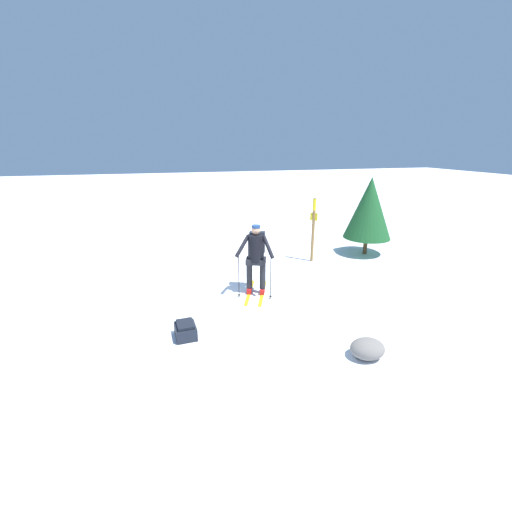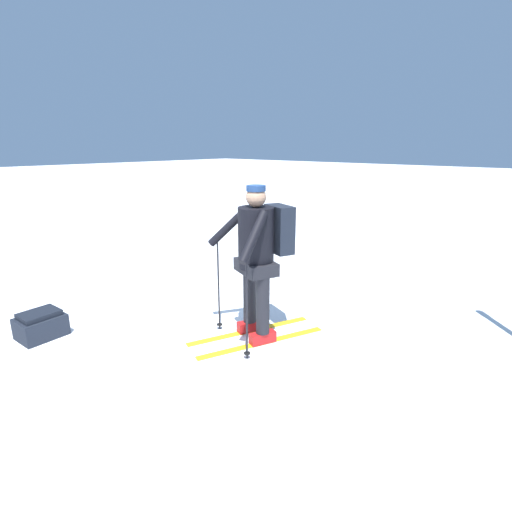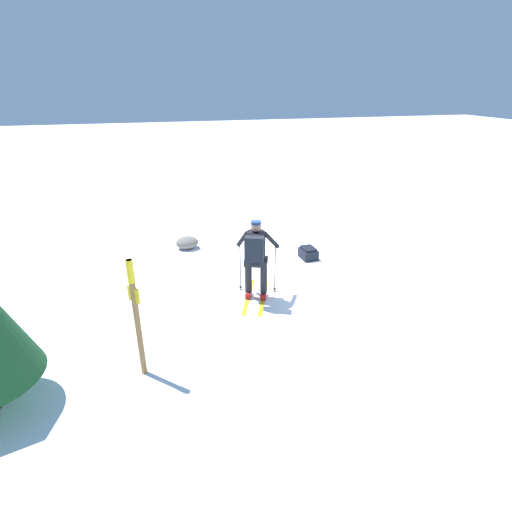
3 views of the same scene
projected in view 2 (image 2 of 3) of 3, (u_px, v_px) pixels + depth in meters
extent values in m
plane|color=white|center=(162.00, 342.00, 4.54)|extent=(80.00, 80.00, 0.00)
cube|color=gold|center=(263.00, 343.00, 4.51)|extent=(0.66, 1.49, 0.01)
cube|color=red|center=(263.00, 337.00, 4.49)|extent=(0.21, 0.32, 0.12)
cylinder|color=black|center=(263.00, 302.00, 4.37)|extent=(0.15, 0.15, 0.73)
cube|color=gold|center=(250.00, 331.00, 4.79)|extent=(0.66, 1.49, 0.01)
cube|color=red|center=(250.00, 326.00, 4.77)|extent=(0.21, 0.32, 0.12)
cylinder|color=black|center=(250.00, 293.00, 4.66)|extent=(0.15, 0.15, 0.73)
cube|color=black|center=(256.00, 267.00, 4.42)|extent=(0.57, 0.49, 0.14)
cylinder|color=black|center=(256.00, 238.00, 4.33)|extent=(0.39, 0.39, 0.66)
sphere|color=tan|center=(256.00, 197.00, 4.21)|extent=(0.22, 0.22, 0.22)
cylinder|color=navy|center=(256.00, 188.00, 4.18)|extent=(0.21, 0.21, 0.06)
cube|color=black|center=(279.00, 229.00, 4.43)|extent=(0.42, 0.32, 0.53)
cylinder|color=black|center=(247.00, 308.00, 4.03)|extent=(0.02, 0.02, 1.14)
cylinder|color=black|center=(247.00, 353.00, 4.17)|extent=(0.07, 0.07, 0.01)
cylinder|color=black|center=(254.00, 237.00, 3.96)|extent=(0.19, 0.51, 0.49)
cylinder|color=black|center=(219.00, 285.00, 4.69)|extent=(0.02, 0.02, 1.14)
cylinder|color=black|center=(220.00, 324.00, 4.83)|extent=(0.07, 0.07, 0.01)
cylinder|color=black|center=(229.00, 226.00, 4.49)|extent=(0.46, 0.36, 0.49)
cube|color=black|center=(41.00, 327.00, 4.63)|extent=(0.42, 0.51, 0.25)
cube|color=black|center=(39.00, 314.00, 4.59)|extent=(0.34, 0.43, 0.06)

